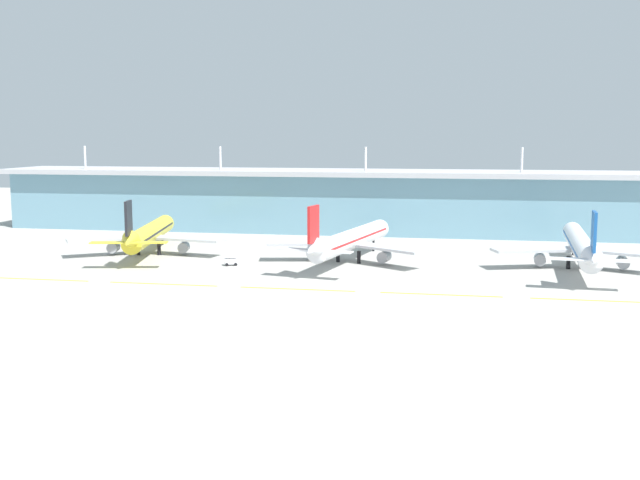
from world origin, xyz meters
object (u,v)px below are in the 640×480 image
object	(u,v)px
airliner_middle	(350,240)
airliner_far	(581,245)
baggage_cart	(231,261)
airliner_near	(149,234)

from	to	relation	value
airliner_middle	airliner_far	size ratio (longest dim) A/B	0.91
airliner_middle	baggage_cart	xyz separation A→B (m)	(-32.25, -12.25, -5.19)
airliner_far	baggage_cart	xyz separation A→B (m)	(-96.40, -13.21, -5.19)
airliner_middle	airliner_far	xyz separation A→B (m)	(64.15, 0.96, 0.01)
airliner_near	baggage_cart	size ratio (longest dim) A/B	15.38
airliner_near	baggage_cart	distance (m)	34.71
airliner_near	baggage_cart	xyz separation A→B (m)	(30.87, -15.00, -5.18)
airliner_near	airliner_far	xyz separation A→B (m)	(127.27, -1.78, 0.01)
airliner_near	airliner_middle	world-z (taller)	same
airliner_near	airliner_far	distance (m)	127.28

